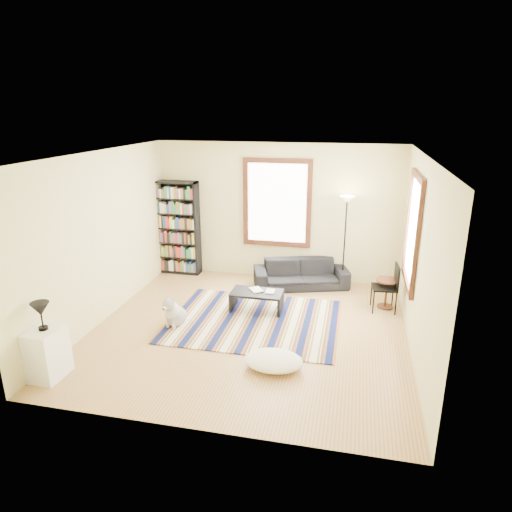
% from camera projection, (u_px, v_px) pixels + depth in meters
% --- Properties ---
extents(floor, '(5.00, 5.00, 0.10)m').
position_uv_depth(floor, '(249.00, 332.00, 7.46)').
color(floor, tan).
rests_on(floor, ground).
extents(ceiling, '(5.00, 5.00, 0.10)m').
position_uv_depth(ceiling, '(248.00, 151.00, 6.55)').
color(ceiling, white).
rests_on(ceiling, floor).
extents(wall_back, '(5.00, 0.10, 2.80)m').
position_uv_depth(wall_back, '(278.00, 212.00, 9.37)').
color(wall_back, beige).
rests_on(wall_back, floor).
extents(wall_front, '(5.00, 0.10, 2.80)m').
position_uv_depth(wall_front, '(191.00, 319.00, 4.64)').
color(wall_front, beige).
rests_on(wall_front, floor).
extents(wall_left, '(0.10, 5.00, 2.80)m').
position_uv_depth(wall_left, '(99.00, 238.00, 7.53)').
color(wall_left, beige).
rests_on(wall_left, floor).
extents(wall_right, '(0.10, 5.00, 2.80)m').
position_uv_depth(wall_right, '(423.00, 259.00, 6.48)').
color(wall_right, beige).
rests_on(wall_right, floor).
extents(window_back, '(1.20, 0.06, 1.60)m').
position_uv_depth(window_back, '(277.00, 203.00, 9.24)').
color(window_back, white).
rests_on(window_back, wall_back).
extents(window_right, '(0.06, 1.20, 1.60)m').
position_uv_depth(window_right, '(413.00, 231.00, 7.18)').
color(window_right, white).
rests_on(window_right, wall_right).
extents(rug, '(2.81, 2.25, 0.02)m').
position_uv_depth(rug, '(254.00, 321.00, 7.72)').
color(rug, '#0C1540').
rests_on(rug, floor).
extents(sofa, '(1.25, 1.99, 0.54)m').
position_uv_depth(sofa, '(301.00, 274.00, 9.14)').
color(sofa, black).
rests_on(sofa, floor).
extents(bookshelf, '(0.90, 0.30, 2.00)m').
position_uv_depth(bookshelf, '(178.00, 228.00, 9.71)').
color(bookshelf, black).
rests_on(bookshelf, floor).
extents(coffee_table, '(0.91, 0.51, 0.36)m').
position_uv_depth(coffee_table, '(257.00, 301.00, 8.07)').
color(coffee_table, black).
rests_on(coffee_table, floor).
extents(book_a, '(0.32, 0.31, 0.02)m').
position_uv_depth(book_a, '(251.00, 291.00, 8.03)').
color(book_a, beige).
rests_on(book_a, coffee_table).
extents(book_b, '(0.22, 0.17, 0.02)m').
position_uv_depth(book_b, '(266.00, 291.00, 8.03)').
color(book_b, beige).
rests_on(book_b, coffee_table).
extents(floor_cushion, '(0.98, 0.86, 0.21)m').
position_uv_depth(floor_cushion, '(274.00, 361.00, 6.33)').
color(floor_cushion, silver).
rests_on(floor_cushion, floor).
extents(floor_lamp, '(0.40, 0.40, 1.86)m').
position_uv_depth(floor_lamp, '(344.00, 243.00, 8.86)').
color(floor_lamp, black).
rests_on(floor_lamp, floor).
extents(side_table, '(0.52, 0.52, 0.54)m').
position_uv_depth(side_table, '(386.00, 293.00, 8.18)').
color(side_table, '#461E11').
rests_on(side_table, floor).
extents(folding_chair, '(0.45, 0.44, 0.86)m').
position_uv_depth(folding_chair, '(384.00, 288.00, 8.02)').
color(folding_chair, black).
rests_on(folding_chair, floor).
extents(white_cabinet, '(0.39, 0.51, 0.70)m').
position_uv_depth(white_cabinet, '(47.00, 353.00, 6.03)').
color(white_cabinet, white).
rests_on(white_cabinet, floor).
extents(table_lamp, '(0.31, 0.31, 0.38)m').
position_uv_depth(table_lamp, '(41.00, 316.00, 5.87)').
color(table_lamp, black).
rests_on(table_lamp, white_cabinet).
extents(dog, '(0.49, 0.60, 0.53)m').
position_uv_depth(dog, '(176.00, 310.00, 7.51)').
color(dog, '#A9A9A9').
rests_on(dog, floor).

